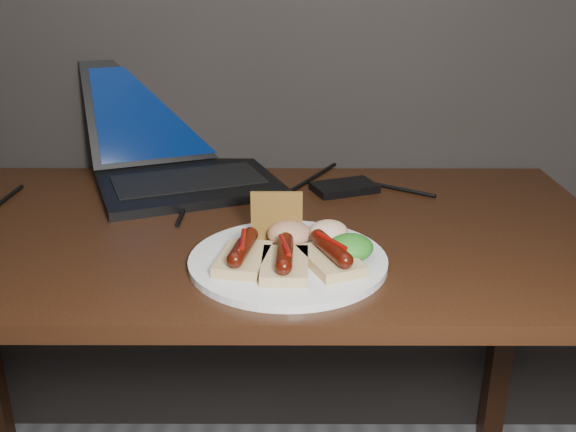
% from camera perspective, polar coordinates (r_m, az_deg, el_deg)
% --- Properties ---
extents(desk, '(1.40, 0.70, 0.75)m').
position_cam_1_polar(desk, '(1.21, -5.48, -4.70)').
color(desk, '#341C0D').
rests_on(desk, ground).
extents(laptop, '(0.47, 0.47, 0.25)m').
position_cam_1_polar(laptop, '(1.42, -9.49, 5.14)').
color(laptop, black).
rests_on(laptop, desk).
extents(hard_drive, '(0.15, 0.12, 0.02)m').
position_cam_1_polar(hard_drive, '(1.34, 5.02, 2.55)').
color(hard_drive, black).
rests_on(hard_drive, desk).
extents(desk_cables, '(0.88, 0.38, 0.01)m').
position_cam_1_polar(desk_cables, '(1.32, -6.04, 2.03)').
color(desk_cables, black).
rests_on(desk_cables, desk).
extents(plate, '(0.40, 0.40, 0.01)m').
position_cam_1_polar(plate, '(1.01, -0.00, -3.99)').
color(plate, silver).
rests_on(plate, desk).
extents(bread_sausage_left, '(0.09, 0.13, 0.04)m').
position_cam_1_polar(bread_sausage_left, '(0.99, -4.00, -3.36)').
color(bread_sausage_left, '#DCC281').
rests_on(bread_sausage_left, plate).
extents(bread_sausage_center, '(0.07, 0.12, 0.04)m').
position_cam_1_polar(bread_sausage_center, '(0.96, -0.29, -3.92)').
color(bread_sausage_center, '#DCC281').
rests_on(bread_sausage_center, plate).
extents(bread_sausage_right, '(0.11, 0.13, 0.04)m').
position_cam_1_polar(bread_sausage_right, '(0.98, 3.83, -3.49)').
color(bread_sausage_right, '#DCC281').
rests_on(bread_sausage_right, plate).
extents(crispbread, '(0.08, 0.01, 0.08)m').
position_cam_1_polar(crispbread, '(1.06, -1.01, -0.01)').
color(crispbread, olive).
rests_on(crispbread, plate).
extents(salad_greens, '(0.07, 0.07, 0.04)m').
position_cam_1_polar(salad_greens, '(1.00, 5.62, -2.77)').
color(salad_greens, '#1B5711').
rests_on(salad_greens, plate).
extents(salsa_mound, '(0.07, 0.07, 0.04)m').
position_cam_1_polar(salsa_mound, '(1.05, 0.11, -1.59)').
color(salsa_mound, maroon).
rests_on(salsa_mound, plate).
extents(coleslaw_mound, '(0.06, 0.06, 0.04)m').
position_cam_1_polar(coleslaw_mound, '(1.06, 3.64, -1.38)').
color(coleslaw_mound, beige).
rests_on(coleslaw_mound, plate).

